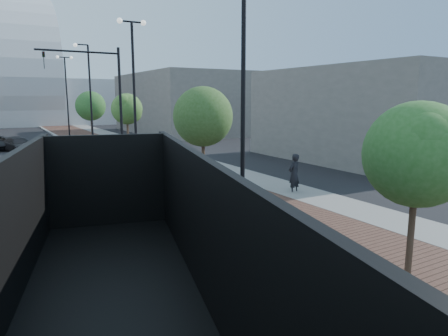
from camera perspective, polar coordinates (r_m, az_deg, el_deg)
sidewalk at (r=43.34m, az=-15.91°, el=3.29°), size 7.00×140.00×0.12m
concrete_strip at (r=44.07m, az=-12.50°, el=3.54°), size 2.40×140.00×0.13m
curb at (r=42.63m, az=-20.47°, el=2.95°), size 0.30×140.00×0.14m
dump_truck at (r=9.62m, az=-15.80°, el=-9.48°), size 6.15×14.29×3.92m
white_sedan at (r=22.17m, az=-20.68°, el=-0.94°), size 2.49×5.38×1.71m
dark_car_far at (r=40.40m, az=-27.03°, el=2.94°), size 2.96×4.70×1.27m
pedestrian at (r=20.43m, az=9.88°, el=-0.85°), size 0.84×0.66×2.04m
streetlight_1 at (r=13.96m, az=2.31°, el=8.09°), size 1.44×0.56×9.21m
streetlight_2 at (r=24.97m, az=-12.57°, el=9.77°), size 1.72×0.56×9.28m
streetlight_3 at (r=36.56m, az=-18.49°, el=8.72°), size 1.44×0.56×9.21m
streetlight_4 at (r=48.39m, az=-21.34°, el=9.30°), size 1.72×0.56×9.28m
traffic_mast at (r=27.61m, az=-16.31°, el=9.94°), size 5.09×0.20×8.00m
tree_0 at (r=10.49m, az=25.75°, el=1.71°), size 2.52×2.50×4.73m
tree_1 at (r=18.92m, az=-2.92°, el=7.25°), size 2.79×2.79×5.32m
tree_2 at (r=30.09m, az=-13.52°, el=8.10°), size 2.29×2.23×5.10m
tree_3 at (r=41.73m, az=-18.32°, el=8.33°), size 2.87×2.87×5.43m
convention_center at (r=86.94m, az=-27.18°, el=9.65°), size 50.00×30.00×50.00m
commercial_block_ne at (r=56.67m, az=-6.21°, el=9.07°), size 12.00×22.00×8.00m
commercial_block_e at (r=33.17m, az=18.98°, el=7.17°), size 10.00×16.00×7.00m
utility_cover_1 at (r=14.34m, az=13.13°, el=-9.30°), size 0.50×0.50×0.02m
utility_cover_2 at (r=23.28m, az=-5.66°, el=-1.66°), size 0.50×0.50×0.02m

